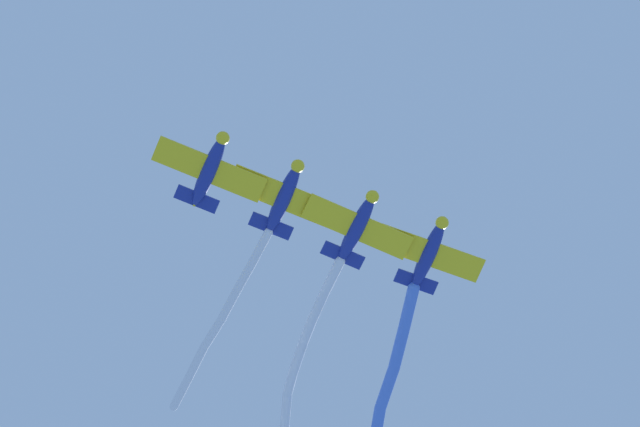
% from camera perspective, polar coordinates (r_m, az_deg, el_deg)
% --- Properties ---
extents(airplane_lead, '(7.95, 6.19, 2.01)m').
position_cam_1_polar(airplane_lead, '(87.52, -5.02, 2.00)').
color(airplane_lead, navy).
extents(airplane_left_wing, '(7.94, 6.18, 2.01)m').
position_cam_1_polar(airplane_left_wing, '(88.21, -1.64, 0.76)').
color(airplane_left_wing, navy).
extents(smoke_trail_left_wing, '(5.97, 14.11, 3.24)m').
position_cam_1_polar(smoke_trail_left_wing, '(90.75, -4.53, -4.83)').
color(smoke_trail_left_wing, white).
extents(airplane_right_wing, '(7.99, 6.20, 2.01)m').
position_cam_1_polar(airplane_right_wing, '(88.69, 1.70, -0.60)').
color(airplane_right_wing, navy).
extents(smoke_trail_right_wing, '(17.05, 19.29, 3.98)m').
position_cam_1_polar(smoke_trail_right_wing, '(96.42, -1.00, -8.34)').
color(smoke_trail_right_wing, white).
extents(airplane_slot, '(7.84, 6.14, 2.01)m').
position_cam_1_polar(airplane_slot, '(90.06, 4.95, -1.79)').
color(airplane_slot, navy).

